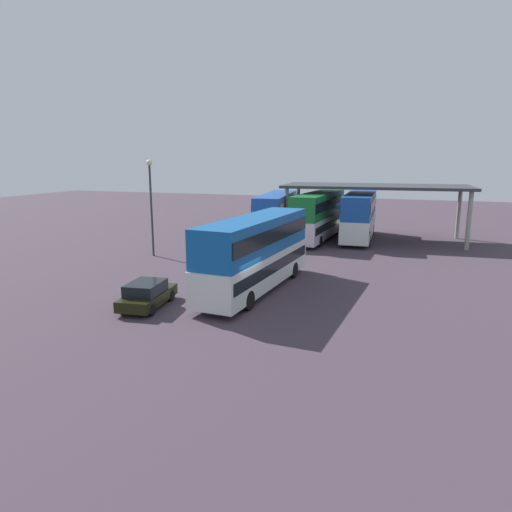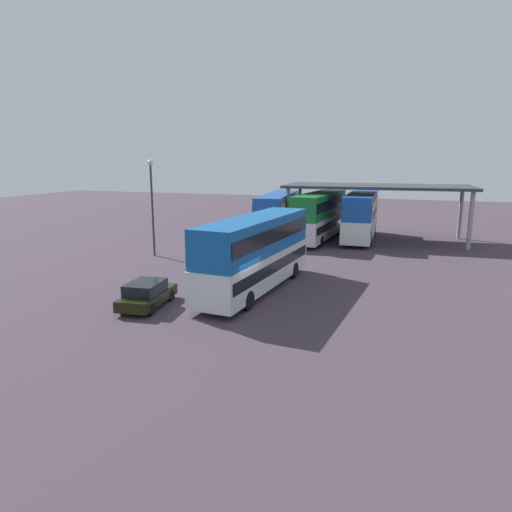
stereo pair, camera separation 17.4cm
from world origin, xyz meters
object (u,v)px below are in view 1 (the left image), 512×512
Objects in this scene: parked_hatchback at (147,294)px; double_decker_far_right at (359,214)px; double_decker_near_canopy at (276,214)px; lamppost_tall at (151,196)px; double_decker_main at (256,250)px; double_decker_mid_row at (319,214)px.

double_decker_far_right reaches higher than parked_hatchback.
lamppost_tall is (-6.59, -11.51, 2.40)m from double_decker_near_canopy.
double_decker_near_canopy is at bearing 97.64° from double_decker_far_right.
double_decker_main is 6.62m from parked_hatchback.
double_decker_far_right is at bearing -65.84° from double_decker_mid_row.
parked_hatchback is at bearing 173.26° from double_decker_near_canopy.
double_decker_mid_row reaches higher than double_decker_far_right.
double_decker_mid_row is 1.57× the size of lamppost_tall.
double_decker_far_right is (7.77, 23.96, 1.70)m from parked_hatchback.
double_decker_main is 0.98× the size of double_decker_mid_row.
parked_hatchback is 0.38× the size of double_decker_far_right.
double_decker_main is 1.06× the size of double_decker_far_right.
double_decker_main is at bearing 167.23° from double_decker_far_right.
double_decker_near_canopy reaches higher than parked_hatchback.
double_decker_near_canopy is (0.05, 22.62, 1.62)m from parked_hatchback.
lamppost_tall is at bearing 23.51° from parked_hatchback.
double_decker_near_canopy is at bearing 17.38° from double_decker_main.
parked_hatchback is 23.03m from double_decker_mid_row.
double_decker_mid_row reaches higher than double_decker_near_canopy.
double_decker_mid_row is at bearing -17.44° from parked_hatchback.
parked_hatchback is 13.50m from lamppost_tall.
double_decker_mid_row is 15.86m from lamppost_tall.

